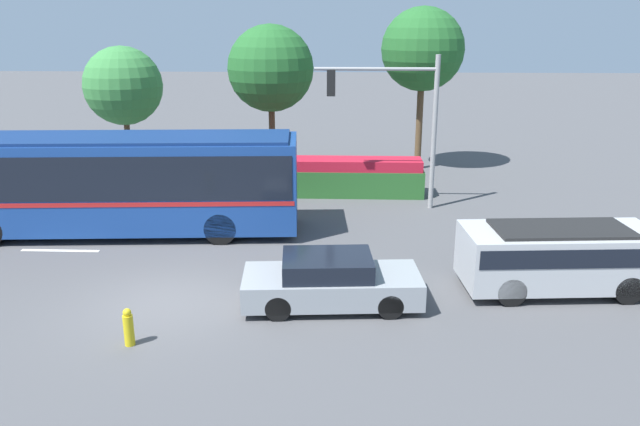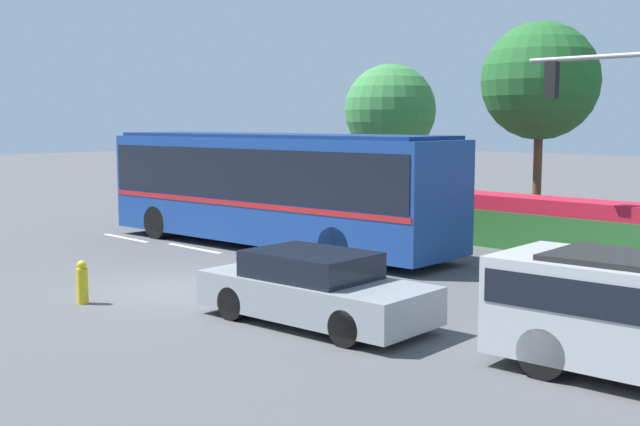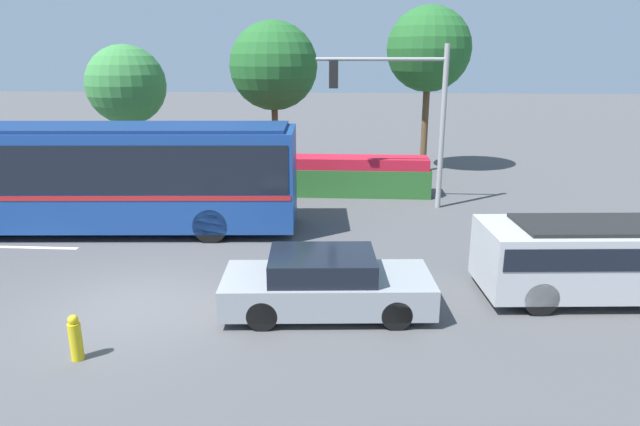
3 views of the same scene
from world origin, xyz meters
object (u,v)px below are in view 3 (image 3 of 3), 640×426
object	(u,v)px
city_bus	(105,172)
street_tree_centre	(274,66)
traffic_light_pole	(408,104)
street_tree_left	(126,85)
street_tree_right	(429,50)
sedan_foreground	(326,284)
suv_left_lane	(593,254)
fire_hydrant	(75,338)

from	to	relation	value
city_bus	street_tree_centre	world-z (taller)	street_tree_centre
street_tree_centre	traffic_light_pole	bearing A→B (deg)	-37.75
street_tree_left	traffic_light_pole	bearing A→B (deg)	-21.81
street_tree_right	street_tree_centre	bearing A→B (deg)	-159.87
sedan_foreground	suv_left_lane	distance (m)	5.93
traffic_light_pole	street_tree_left	distance (m)	12.59
street_tree_right	suv_left_lane	bearing A→B (deg)	-81.32
street_tree_centre	street_tree_right	size ratio (longest dim) A/B	0.90
sedan_foreground	street_tree_left	distance (m)	16.41
sedan_foreground	traffic_light_pole	xyz separation A→B (m)	(2.33, 8.39, 3.00)
street_tree_right	fire_hydrant	bearing A→B (deg)	-115.35
city_bus	street_tree_left	bearing A→B (deg)	-76.75
traffic_light_pole	street_tree_left	bearing A→B (deg)	-21.81
city_bus	street_tree_right	distance (m)	14.79
city_bus	street_tree_left	world-z (taller)	street_tree_left
street_tree_left	fire_hydrant	xyz separation A→B (m)	(5.06, -15.23, -3.54)
fire_hydrant	sedan_foreground	bearing A→B (deg)	26.83
street_tree_left	sedan_foreground	bearing A→B (deg)	-54.39
suv_left_lane	street_tree_right	world-z (taller)	street_tree_right
traffic_light_pole	street_tree_right	size ratio (longest dim) A/B	0.76
city_bus	sedan_foreground	world-z (taller)	city_bus
city_bus	suv_left_lane	size ratio (longest dim) A/B	2.31
city_bus	street_tree_left	xyz separation A→B (m)	(-2.44, 7.92, 2.13)
street_tree_left	suv_left_lane	bearing A→B (deg)	-38.22
city_bus	sedan_foreground	size ratio (longest dim) A/B	2.60
city_bus	fire_hydrant	bearing A→B (deg)	105.87
city_bus	sedan_foreground	distance (m)	8.71
sedan_foreground	traffic_light_pole	world-z (taller)	traffic_light_pole
suv_left_lane	fire_hydrant	bearing A→B (deg)	-166.38
street_tree_right	fire_hydrant	size ratio (longest dim) A/B	8.50
city_bus	fire_hydrant	world-z (taller)	city_bus
traffic_light_pole	street_tree_right	world-z (taller)	street_tree_right
traffic_light_pole	street_tree_centre	world-z (taller)	street_tree_centre
suv_left_lane	fire_hydrant	xyz separation A→B (m)	(-10.11, -3.29, -0.59)
suv_left_lane	street_tree_left	size ratio (longest dim) A/B	0.88
traffic_light_pole	street_tree_left	size ratio (longest dim) A/B	0.98
street_tree_left	street_tree_right	bearing A→B (deg)	7.42
street_tree_left	street_tree_centre	world-z (taller)	street_tree_centre
suv_left_lane	street_tree_centre	distance (m)	14.67
city_bus	street_tree_centre	distance (m)	8.81
city_bus	street_tree_left	size ratio (longest dim) A/B	2.04
fire_hydrant	traffic_light_pole	bearing A→B (deg)	57.91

